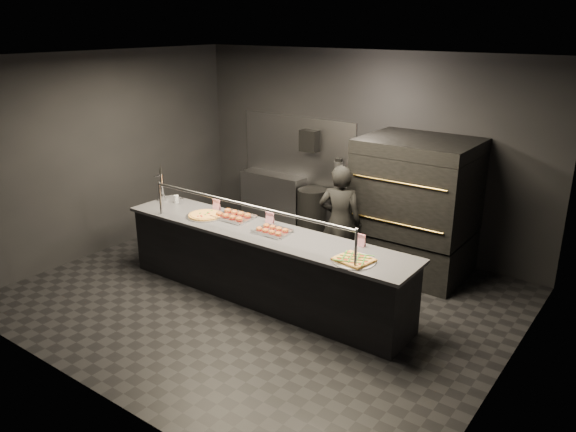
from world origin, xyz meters
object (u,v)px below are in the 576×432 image
object	(u,v)px
beer_tap	(162,190)
trash_bin	(312,213)
service_counter	(262,264)
worker	(340,222)
round_pizza	(205,215)
prep_shelf	(274,199)
pizza_oven	(415,206)
square_pizza	(354,260)
towel_dispenser	(310,141)
slider_tray_b	(272,231)
slider_tray_a	(233,216)
fire_extinguisher	(338,175)

from	to	relation	value
beer_tap	trash_bin	size ratio (longest dim) A/B	0.68
service_counter	worker	bearing A→B (deg)	67.59
worker	beer_tap	bearing A→B (deg)	2.56
round_pizza	prep_shelf	bearing A→B (deg)	105.52
pizza_oven	square_pizza	xyz separation A→B (m)	(0.20, -2.05, -0.03)
prep_shelf	trash_bin	distance (m)	0.88
beer_tap	towel_dispenser	bearing A→B (deg)	65.04
pizza_oven	slider_tray_b	size ratio (longest dim) A/B	4.08
beer_tap	worker	world-z (taller)	worker
towel_dispenser	slider_tray_a	world-z (taller)	towel_dispenser
pizza_oven	towel_dispenser	bearing A→B (deg)	166.86
prep_shelf	worker	distance (m)	2.41
beer_tap	round_pizza	xyz separation A→B (m)	(1.00, -0.15, -0.14)
pizza_oven	trash_bin	xyz separation A→B (m)	(-1.93, 0.32, -0.57)
square_pizza	slider_tray_a	bearing A→B (deg)	171.47
prep_shelf	slider_tray_b	bearing A→B (deg)	-52.75
towel_dispenser	beer_tap	world-z (taller)	towel_dispenser
fire_extinguisher	trash_bin	distance (m)	0.78
trash_bin	worker	bearing A→B (deg)	-42.82
prep_shelf	beer_tap	distance (m)	2.30
round_pizza	worker	distance (m)	1.82
fire_extinguisher	trash_bin	xyz separation A→B (m)	(-0.38, -0.18, -0.66)
pizza_oven	square_pizza	distance (m)	2.06
service_counter	fire_extinguisher	world-z (taller)	service_counter
fire_extinguisher	worker	xyz separation A→B (m)	(0.81, -1.28, -0.26)
slider_tray_b	trash_bin	distance (m)	2.43
service_counter	slider_tray_a	distance (m)	0.79
round_pizza	slider_tray_a	bearing A→B (deg)	25.98
slider_tray_a	prep_shelf	bearing A→B (deg)	114.74
fire_extinguisher	worker	bearing A→B (deg)	-57.73
beer_tap	slider_tray_b	distance (m)	2.10
prep_shelf	beer_tap	world-z (taller)	beer_tap
slider_tray_b	square_pizza	xyz separation A→B (m)	(1.25, -0.17, -0.01)
prep_shelf	fire_extinguisher	bearing A→B (deg)	3.66
pizza_oven	slider_tray_a	xyz separation A→B (m)	(-1.80, -1.75, -0.01)
beer_tap	trash_bin	world-z (taller)	beer_tap
service_counter	worker	distance (m)	1.25
fire_extinguisher	slider_tray_b	bearing A→B (deg)	-78.19
pizza_oven	slider_tray_b	world-z (taller)	pizza_oven
round_pizza	service_counter	bearing A→B (deg)	1.20
slider_tray_b	worker	world-z (taller)	worker
slider_tray_a	slider_tray_b	size ratio (longest dim) A/B	1.13
slider_tray_b	square_pizza	bearing A→B (deg)	-7.82
pizza_oven	beer_tap	size ratio (longest dim) A/B	3.53
round_pizza	towel_dispenser	bearing A→B (deg)	88.81
prep_shelf	worker	xyz separation A→B (m)	(2.06, -1.20, 0.35)
service_counter	worker	world-z (taller)	worker
slider_tray_b	service_counter	bearing A→B (deg)	-171.23
slider_tray_b	pizza_oven	bearing A→B (deg)	60.72
pizza_oven	beer_tap	bearing A→B (deg)	-150.72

